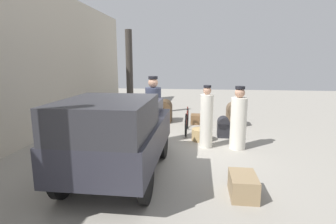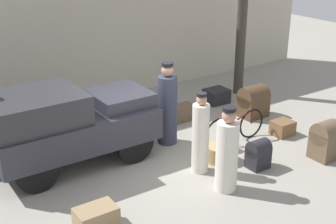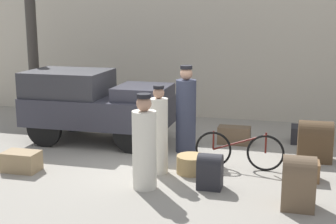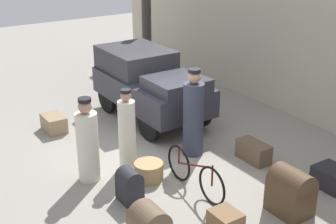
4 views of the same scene
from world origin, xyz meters
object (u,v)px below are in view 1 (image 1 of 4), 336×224
object	(u,v)px
trunk_umber_medium	(131,116)
trunk_wicker_pale	(243,186)
porter_with_bicycle	(238,121)
truck	(119,131)
wicker_basket	(201,135)
trunk_barrel_dark	(234,114)
bicycle	(187,121)
suitcase_tan_flat	(133,127)
trunk_large_brown	(164,111)
conductor_in_dark_uniform	(153,113)
suitcase_small_leather	(196,119)
suitcase_black_upright	(223,127)
porter_lifting_near_truck	(206,119)

from	to	relation	value
trunk_umber_medium	trunk_wicker_pale	bearing A→B (deg)	-147.52
porter_with_bicycle	truck	bearing A→B (deg)	128.20
wicker_basket	trunk_barrel_dark	distance (m)	2.24
bicycle	suitcase_tan_flat	world-z (taller)	bicycle
truck	trunk_large_brown	bearing A→B (deg)	-2.70
conductor_in_dark_uniform	trunk_large_brown	world-z (taller)	conductor_in_dark_uniform
trunk_large_brown	trunk_barrel_dark	bearing A→B (deg)	-98.08
trunk_wicker_pale	suitcase_small_leather	bearing A→B (deg)	9.31
truck	trunk_umber_medium	bearing A→B (deg)	12.42
conductor_in_dark_uniform	suitcase_tan_flat	distance (m)	1.43
trunk_large_brown	trunk_umber_medium	distance (m)	1.31
truck	suitcase_small_leather	xyz separation A→B (m)	(4.70, -1.45, -0.76)
conductor_in_dark_uniform	porter_with_bicycle	bearing A→B (deg)	-95.62
trunk_barrel_dark	porter_with_bicycle	bearing A→B (deg)	175.34
suitcase_black_upright	trunk_barrel_dark	bearing A→B (deg)	-18.20
truck	porter_lifting_near_truck	distance (m)	2.68
suitcase_small_leather	truck	bearing A→B (deg)	162.83
truck	conductor_in_dark_uniform	world-z (taller)	conductor_in_dark_uniform
porter_with_bicycle	suitcase_small_leather	world-z (taller)	porter_with_bicycle
porter_with_bicycle	trunk_large_brown	bearing A→B (deg)	38.78
truck	trunk_wicker_pale	size ratio (longest dim) A/B	4.97
bicycle	conductor_in_dark_uniform	xyz separation A→B (m)	(-1.24, 0.87, 0.49)
bicycle	porter_lifting_near_truck	xyz separation A→B (m)	(-1.43, -0.58, 0.40)
conductor_in_dark_uniform	trunk_umber_medium	bearing A→B (deg)	27.86
wicker_basket	trunk_wicker_pale	size ratio (longest dim) A/B	0.83
trunk_barrel_dark	suitcase_small_leather	xyz separation A→B (m)	(0.15, 1.31, -0.26)
bicycle	trunk_umber_medium	world-z (taller)	bicycle
suitcase_small_leather	porter_with_bicycle	bearing A→B (deg)	-157.66
conductor_in_dark_uniform	trunk_large_brown	xyz separation A→B (m)	(2.67, 0.05, -0.44)
trunk_large_brown	suitcase_black_upright	xyz separation A→B (m)	(-1.81, -2.06, -0.10)
truck	wicker_basket	bearing A→B (deg)	-31.52
porter_with_bicycle	trunk_wicker_pale	xyz separation A→B (m)	(-2.53, 0.25, -0.56)
porter_with_bicycle	porter_lifting_near_truck	bearing A→B (deg)	88.17
trunk_large_brown	suitcase_small_leather	bearing A→B (deg)	-99.57
conductor_in_dark_uniform	suitcase_black_upright	size ratio (longest dim) A/B	3.05
bicycle	truck	bearing A→B (deg)	161.60
wicker_basket	suitcase_black_upright	distance (m)	0.83
porter_lifting_near_truck	trunk_large_brown	bearing A→B (deg)	27.69
truck	wicker_basket	distance (m)	3.18
trunk_large_brown	porter_with_bicycle	bearing A→B (deg)	-141.22
wicker_basket	suitcase_tan_flat	world-z (taller)	suitcase_tan_flat
trunk_umber_medium	trunk_barrel_dark	bearing A→B (deg)	-93.13
trunk_large_brown	porter_lifting_near_truck	bearing A→B (deg)	-152.31
conductor_in_dark_uniform	trunk_barrel_dark	bearing A→B (deg)	-47.01
suitcase_tan_flat	suitcase_black_upright	bearing A→B (deg)	-91.71
porter_lifting_near_truck	trunk_wicker_pale	size ratio (longest dim) A/B	2.49
truck	trunk_large_brown	world-z (taller)	truck
suitcase_tan_flat	porter_lifting_near_truck	bearing A→B (deg)	-116.44
suitcase_black_upright	trunk_wicker_pale	bearing A→B (deg)	-179.68
bicycle	porter_with_bicycle	bearing A→B (deg)	-136.15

